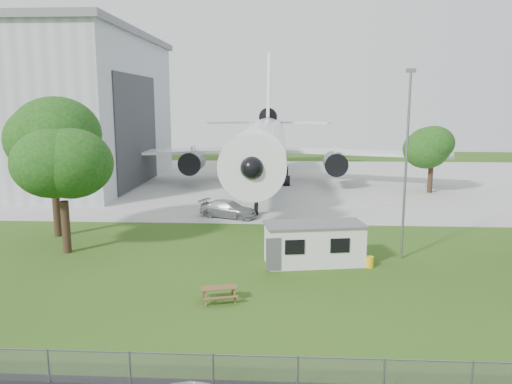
{
  "coord_description": "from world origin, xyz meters",
  "views": [
    {
      "loc": [
        0.43,
        -25.7,
        10.05
      ],
      "look_at": [
        -1.44,
        8.0,
        4.0
      ],
      "focal_mm": 35.0,
      "sensor_mm": 36.0,
      "label": 1
    }
  ],
  "objects": [
    {
      "name": "ground",
      "position": [
        0.0,
        0.0,
        0.0
      ],
      "size": [
        160.0,
        160.0,
        0.0
      ],
      "primitive_type": "plane",
      "color": "#3E611D"
    },
    {
      "name": "concrete_apron",
      "position": [
        0.0,
        38.0,
        0.01
      ],
      "size": [
        120.0,
        46.0,
        0.03
      ],
      "primitive_type": "cube",
      "color": "#B7B7B2",
      "rests_on": "ground"
    },
    {
      "name": "airliner",
      "position": [
        -2.0,
        35.86,
        5.27
      ],
      "size": [
        46.36,
        47.73,
        17.69
      ],
      "color": "white",
      "rests_on": "ground"
    },
    {
      "name": "site_cabin",
      "position": [
        2.42,
        4.8,
        1.31
      ],
      "size": [
        6.94,
        3.75,
        2.62
      ],
      "color": "silver",
      "rests_on": "ground"
    },
    {
      "name": "picnic_west",
      "position": [
        -2.8,
        -1.61,
        0.0
      ],
      "size": [
        2.14,
        1.93,
        0.76
      ],
      "primitive_type": null,
      "rotation": [
        0.0,
        0.0,
        0.27
      ],
      "color": "brown",
      "rests_on": "ground"
    },
    {
      "name": "lamp_mast",
      "position": [
        8.2,
        6.2,
        6.0
      ],
      "size": [
        0.16,
        0.16,
        12.0
      ],
      "primitive_type": "cylinder",
      "color": "slate",
      "rests_on": "ground"
    },
    {
      "name": "tree_west_big",
      "position": [
        -16.74,
        10.38,
        7.76
      ],
      "size": [
        7.76,
        7.76,
        11.66
      ],
      "color": "#382619",
      "rests_on": "ground"
    },
    {
      "name": "tree_west_small",
      "position": [
        -14.22,
        6.26,
        6.13
      ],
      "size": [
        6.07,
        6.07,
        9.19
      ],
      "color": "#382619",
      "rests_on": "ground"
    },
    {
      "name": "tree_far_apron",
      "position": [
        16.98,
        30.85,
        5.24
      ],
      "size": [
        5.29,
        5.29,
        7.91
      ],
      "color": "#382619",
      "rests_on": "ground"
    },
    {
      "name": "car_apron_van",
      "position": [
        -4.42,
        17.33,
        0.75
      ],
      "size": [
        5.59,
        3.75,
        1.5
      ],
      "primitive_type": "imported",
      "rotation": [
        0.0,
        0.0,
        1.22
      ],
      "color": "#A7AAAE",
      "rests_on": "ground"
    }
  ]
}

